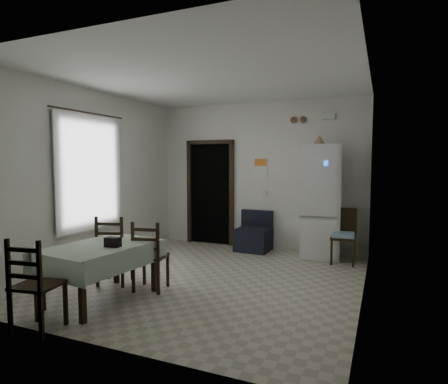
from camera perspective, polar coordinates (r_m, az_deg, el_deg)
ground at (r=5.67m, az=-2.03°, el=-13.06°), size 4.50×4.50×0.00m
ceiling at (r=5.54m, az=-2.12°, el=16.89°), size 4.20×4.50×0.02m
wall_back at (r=7.51m, az=5.25°, el=2.47°), size 4.20×0.02×2.90m
wall_front at (r=3.52m, az=-17.87°, el=0.06°), size 4.20×0.02×2.90m
wall_left at (r=6.59m, az=-18.85°, el=1.98°), size 0.02×4.50×2.90m
wall_right at (r=4.91m, az=20.72°, el=1.17°), size 0.02×4.50×2.90m
doorway at (r=8.10m, az=-1.41°, el=-0.13°), size 1.06×0.52×2.22m
window_recess at (r=6.47m, az=-20.39°, el=2.79°), size 0.10×1.20×1.60m
curtain at (r=6.40m, az=-19.67°, el=2.79°), size 0.02×1.45×1.85m
curtain_rod at (r=6.44m, az=-19.83°, el=11.27°), size 0.02×1.60×0.02m
calendar at (r=7.48m, az=5.59°, el=3.76°), size 0.28×0.02×0.40m
calendar_image at (r=7.47m, az=5.59°, el=4.53°), size 0.24×0.01×0.14m
light_switch at (r=7.48m, az=6.30°, el=-0.23°), size 0.08×0.02×0.12m
vent_left at (r=7.35m, az=10.56°, el=10.73°), size 0.12×0.03×0.12m
vent_right at (r=7.32m, az=11.96°, el=10.74°), size 0.12×0.03×0.12m
emergency_light at (r=7.22m, az=15.66°, el=11.00°), size 0.25×0.07×0.09m
fridge at (r=6.93m, az=14.66°, el=-1.42°), size 0.72×0.72×2.03m
tan_cone at (r=6.96m, az=14.31°, el=7.68°), size 0.21×0.21×0.17m
navy_seat at (r=7.32m, az=4.50°, el=-5.98°), size 0.66×0.64×0.77m
corner_chair at (r=6.68m, az=17.74°, el=-6.46°), size 0.42×0.42×0.93m
dining_table at (r=4.97m, az=-18.15°, el=-11.61°), size 1.04×1.44×0.70m
black_bag at (r=4.73m, az=-16.59°, el=-7.33°), size 0.19×0.13×0.12m
dining_chair_far_left at (r=5.57m, az=-16.29°, el=-8.36°), size 0.52×0.52×0.98m
dining_chair_far_right at (r=5.18m, az=-11.11°, el=-9.42°), size 0.48×0.48×0.94m
dining_chair_near_head at (r=4.32m, az=-26.51°, el=-12.41°), size 0.48×0.48×0.97m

